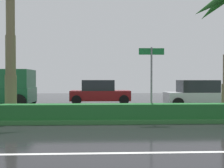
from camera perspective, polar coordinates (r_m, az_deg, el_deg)
ground_plane at (r=13.41m, az=1.45°, el=-6.77°), size 90.00×42.00×0.10m
near_lane_divider_stripe at (r=6.56m, az=5.81°, el=-14.51°), size 81.00×0.14×0.01m
median_strip at (r=12.41m, az=1.77°, el=-6.82°), size 85.50×4.00×0.15m
median_hedge at (r=10.98m, az=2.32°, el=-5.86°), size 76.50×0.70×0.60m
street_name_sign at (r=11.59m, az=8.48°, el=2.55°), size 1.10×0.08×3.00m
car_in_traffic_leading at (r=19.29m, az=-2.66°, el=-1.81°), size 4.30×2.02×1.72m
car_in_traffic_second at (r=17.62m, az=18.21°, el=-2.12°), size 4.30×2.02×1.72m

